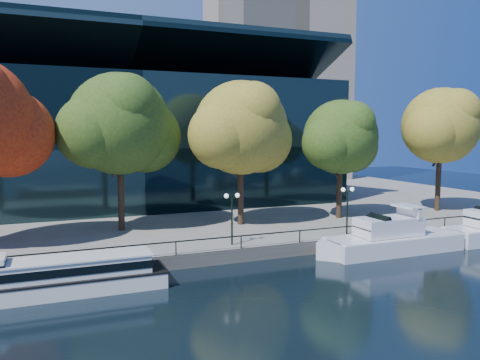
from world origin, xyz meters
name	(u,v)px	position (x,y,z in m)	size (l,w,h in m)	color
ground	(259,273)	(0.00, 0.00, 0.00)	(160.00, 160.00, 0.00)	black
promenade	(152,198)	(0.00, 36.38, 0.50)	(90.00, 67.08, 1.00)	slate
railing	(241,236)	(0.00, 3.25, 1.94)	(88.20, 0.08, 0.99)	black
convention_building	(127,142)	(-4.00, 31.79, 8.51)	(50.00, 24.57, 21.43)	black
office_tower	(275,11)	(28.00, 55.00, 33.02)	(22.50, 22.50, 65.90)	tan
tour_boat	(55,276)	(-13.02, 0.76, 1.11)	(13.74, 3.07, 2.61)	silver
cruiser_near	(389,239)	(11.99, 1.16, 1.17)	(12.96, 3.34, 3.75)	silver
tree_2	(121,126)	(-7.20, 13.33, 10.22)	(11.12, 9.12, 13.86)	black
tree_3	(243,130)	(3.66, 11.84, 9.90)	(10.92, 8.96, 13.46)	black
tree_4	(342,139)	(14.22, 11.28, 9.05)	(9.34, 7.66, 11.95)	black
tree_5	(442,127)	(26.99, 10.96, 10.23)	(10.40, 8.52, 13.57)	black
lamp_1	(232,207)	(-0.25, 4.50, 3.98)	(1.26, 0.36, 4.03)	black
lamp_2	(347,200)	(10.29, 4.50, 3.98)	(1.26, 0.36, 4.03)	black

